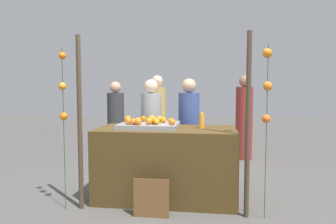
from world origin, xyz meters
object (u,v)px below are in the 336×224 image
(vendor_left, at_px, (151,134))
(vendor_right, at_px, (189,134))
(chalkboard_sign, at_px, (151,199))
(stall_counter, at_px, (167,163))
(orange_0, at_px, (149,121))
(orange_1, at_px, (163,120))
(juice_bottle, at_px, (202,121))

(vendor_left, height_order, vendor_right, vendor_right)
(vendor_right, bearing_deg, chalkboard_sign, -103.13)
(stall_counter, bearing_deg, chalkboard_sign, -97.47)
(orange_0, height_order, orange_1, orange_0)
(orange_1, bearing_deg, vendor_right, 65.95)
(juice_bottle, height_order, chalkboard_sign, juice_bottle)
(orange_0, xyz_separation_m, juice_bottle, (0.66, 0.22, -0.01))
(stall_counter, height_order, vendor_right, vendor_right)
(vendor_right, bearing_deg, orange_1, -114.05)
(stall_counter, distance_m, vendor_right, 0.84)
(juice_bottle, height_order, vendor_right, vendor_right)
(juice_bottle, relative_size, vendor_left, 0.13)
(vendor_left, xyz_separation_m, vendor_right, (0.59, -0.00, 0.00))
(chalkboard_sign, distance_m, vendor_right, 1.53)
(stall_counter, bearing_deg, orange_0, -147.73)
(orange_0, bearing_deg, stall_counter, 32.27)
(orange_0, relative_size, vendor_left, 0.05)
(juice_bottle, relative_size, chalkboard_sign, 0.45)
(orange_1, bearing_deg, stall_counter, -60.11)
(orange_0, height_order, juice_bottle, juice_bottle)
(orange_0, xyz_separation_m, chalkboard_sign, (0.12, -0.51, -0.82))
(orange_0, height_order, vendor_right, vendor_right)
(orange_1, bearing_deg, chalkboard_sign, -92.30)
(stall_counter, relative_size, vendor_right, 1.12)
(stall_counter, bearing_deg, vendor_right, 72.31)
(stall_counter, xyz_separation_m, vendor_right, (0.24, 0.76, 0.28))
(chalkboard_sign, xyz_separation_m, vendor_right, (0.33, 1.40, 0.53))
(stall_counter, bearing_deg, juice_bottle, 10.77)
(orange_0, xyz_separation_m, vendor_right, (0.45, 0.89, -0.29))
(chalkboard_sign, bearing_deg, stall_counter, 82.53)
(orange_1, relative_size, vendor_right, 0.05)
(orange_0, bearing_deg, vendor_right, 63.22)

